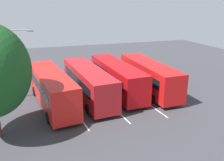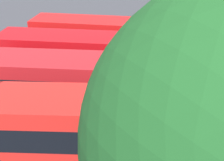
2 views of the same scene
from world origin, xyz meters
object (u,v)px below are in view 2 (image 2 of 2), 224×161
bus_far_left (111,41)px  bus_center_right (89,87)px  bus_center_left (90,60)px  bus_far_right (78,131)px

bus_far_left → bus_center_right: same height
bus_center_left → bus_center_right: bearing=100.3°
bus_far_left → bus_center_right: 7.02m
bus_center_right → bus_far_right: bearing=92.8°
bus_far_right → bus_center_right: bearing=-90.0°
bus_far_left → bus_far_right: bearing=93.0°
bus_center_left → bus_center_right: size_ratio=0.99×
bus_center_left → bus_center_right: 3.53m
bus_center_left → bus_far_left: bearing=-102.9°
bus_far_left → bus_far_right: (-0.65, 10.73, 0.00)m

